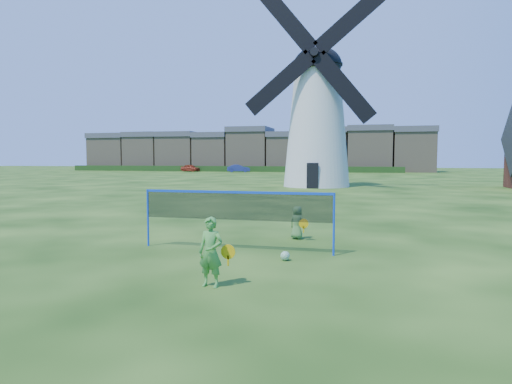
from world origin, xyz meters
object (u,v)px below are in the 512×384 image
Objects in this scene: player_boy at (297,223)px; car_left at (190,168)px; car_right at (238,168)px; badminton_net at (236,207)px; windmill at (317,117)px; player_girl at (211,252)px; play_ball at (285,256)px.

car_left is (-29.18, 62.39, 0.15)m from player_boy.
player_boy is 64.02m from car_right.
badminton_net is 70.20m from car_left.
player_boy is (1.29, 2.03, -0.65)m from badminton_net.
car_right is (-17.45, 35.98, -5.18)m from windmill.
badminton_net is 65.58m from car_right.
badminton_net is at bearing 179.44° from car_right.
badminton_net is 1.34× the size of car_left.
windmill reaches higher than car_right.
player_girl is (1.43, -30.22, -5.18)m from windmill.
play_ball is 0.06× the size of car_right.
car_left is at bearing 114.22° from play_ball.
car_left is at bearing 64.39° from car_right.
car_right is (-19.83, 63.77, 0.54)m from play_ball.
player_girl reaches higher than car_left.
player_girl is 2.67m from play_ball.
player_girl is 73.37m from car_left.
player_girl reaches higher than play_ball.
windmill is 3.24× the size of badminton_net.
windmill reaches higher than play_ball.
badminton_net is at bearing -87.99° from windmill.
player_boy is 0.26× the size of car_left.
player_boy is 68.88m from car_left.
badminton_net is 3.32m from player_girl.
badminton_net is 1.95m from play_ball.
car_left reaches higher than play_ball.
player_boy is at bearing 93.08° from play_ball.
player_girl is at bearing -87.29° from windmill.
player_girl is at bearing -81.50° from badminton_net.
windmill is at bearing -170.98° from car_right.
badminton_net is 5.15× the size of player_boy.
car_left is (-26.95, 37.44, -5.20)m from windmill.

